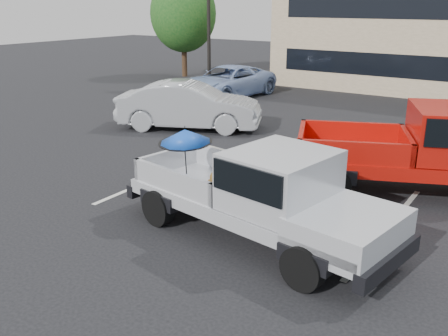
# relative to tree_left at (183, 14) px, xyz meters

# --- Properties ---
(ground) EXTENTS (90.00, 90.00, 0.00)m
(ground) POSITION_rel_tree_left_xyz_m (14.00, -17.00, -3.73)
(ground) COLOR black
(ground) RESTS_ON ground
(stripe_left) EXTENTS (0.12, 5.00, 0.01)m
(stripe_left) POSITION_rel_tree_left_xyz_m (11.00, -15.00, -3.73)
(stripe_left) COLOR silver
(stripe_left) RESTS_ON ground
(stripe_right) EXTENTS (0.12, 5.00, 0.01)m
(stripe_right) POSITION_rel_tree_left_xyz_m (17.00, -15.00, -3.73)
(stripe_right) COLOR silver
(stripe_right) RESTS_ON ground
(tree_left) EXTENTS (3.96, 3.96, 6.02)m
(tree_left) POSITION_rel_tree_left_xyz_m (0.00, 0.00, 0.00)
(tree_left) COLOR #332114
(tree_left) RESTS_ON ground
(silver_pickup) EXTENTS (5.93, 2.85, 2.06)m
(silver_pickup) POSITION_rel_tree_left_xyz_m (15.23, -16.92, -2.68)
(silver_pickup) COLOR black
(silver_pickup) RESTS_ON ground
(red_pickup) EXTENTS (6.80, 4.53, 2.12)m
(red_pickup) POSITION_rel_tree_left_xyz_m (17.40, -12.33, -2.57)
(red_pickup) COLOR black
(red_pickup) RESTS_ON ground
(silver_sedan) EXTENTS (5.43, 3.77, 1.70)m
(silver_sedan) POSITION_rel_tree_left_xyz_m (8.43, -10.50, -2.88)
(silver_sedan) COLOR #ABAEB2
(silver_sedan) RESTS_ON ground
(blue_suv) EXTENTS (3.04, 5.60, 1.49)m
(blue_suv) POSITION_rel_tree_left_xyz_m (6.11, -4.47, -2.99)
(blue_suv) COLOR #8CA4D1
(blue_suv) RESTS_ON ground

